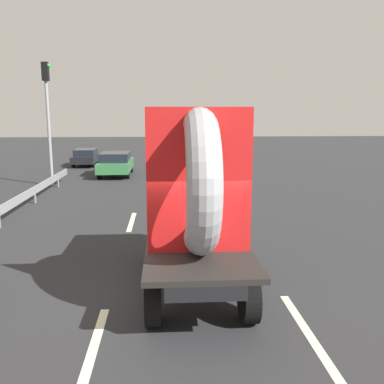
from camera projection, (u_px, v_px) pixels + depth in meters
name	position (u px, v px, depth m)	size (l,w,h in m)	color
ground_plane	(181.00, 292.00, 8.77)	(120.00, 120.00, 0.00)	#28282B
flatbed_truck	(194.00, 203.00, 8.97)	(2.02, 4.85, 3.81)	black
distant_sedan	(116.00, 163.00, 25.17)	(1.84, 4.28, 1.40)	black
traffic_light	(48.00, 107.00, 20.97)	(0.42, 0.36, 6.20)	gray
guardrail	(19.00, 200.00, 15.46)	(0.10, 15.41, 0.71)	gray
lane_dash_left_near	(95.00, 341.00, 6.85)	(2.28, 0.16, 0.01)	beige
lane_dash_left_far	(132.00, 222.00, 14.45)	(2.56, 0.16, 0.01)	beige
lane_dash_right_near	(308.00, 333.00, 7.12)	(2.92, 0.16, 0.01)	beige
lane_dash_right_far	(232.00, 217.00, 15.14)	(2.82, 0.16, 0.01)	beige
oncoming_car	(86.00, 157.00, 29.98)	(1.57, 3.67, 1.20)	black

